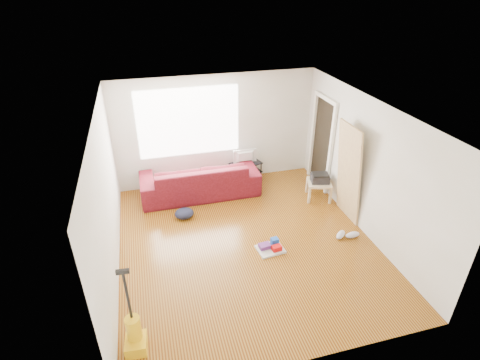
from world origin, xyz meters
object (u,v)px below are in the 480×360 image
object	(u,v)px
sofa	(201,193)
side_table	(319,184)
vacuum	(135,335)
cleaning_tray	(271,247)
backpack	(185,218)
tv_stand	(245,172)
bucket	(189,203)

from	to	relation	value
sofa	side_table	distance (m)	2.63
sofa	vacuum	distance (m)	3.98
side_table	cleaning_tray	bearing A→B (deg)	-138.49
side_table	backpack	distance (m)	2.96
tv_stand	side_table	size ratio (longest dim) A/B	1.27
tv_stand	cleaning_tray	bearing A→B (deg)	-111.46
backpack	sofa	bearing A→B (deg)	59.35
side_table	tv_stand	bearing A→B (deg)	139.88
side_table	vacuum	distance (m)	4.86
cleaning_tray	vacuum	xyz separation A→B (m)	(-2.37, -1.43, 0.19)
sofa	backpack	xyz separation A→B (m)	(-0.48, -0.87, 0.00)
tv_stand	cleaning_tray	xyz separation A→B (m)	(-0.25, -2.53, -0.20)
backpack	vacuum	world-z (taller)	vacuum
backpack	vacuum	distance (m)	3.01
tv_stand	backpack	world-z (taller)	tv_stand
tv_stand	side_table	xyz separation A→B (m)	(1.34, -1.13, 0.09)
side_table	bucket	size ratio (longest dim) A/B	2.17
cleaning_tray	tv_stand	bearing A→B (deg)	84.44
tv_stand	sofa	bearing A→B (deg)	177.62
backpack	vacuum	xyz separation A→B (m)	(-1.01, -2.82, 0.24)
tv_stand	side_table	distance (m)	1.75
cleaning_tray	backpack	xyz separation A→B (m)	(-1.36, 1.39, -0.05)
side_table	vacuum	size ratio (longest dim) A/B	0.47
tv_stand	cleaning_tray	size ratio (longest dim) A/B	1.58
sofa	bucket	size ratio (longest dim) A/B	8.98
sofa	cleaning_tray	distance (m)	2.42
sofa	cleaning_tray	world-z (taller)	sofa
bucket	cleaning_tray	bearing A→B (deg)	-58.31
side_table	cleaning_tray	world-z (taller)	side_table
sofa	tv_stand	bearing A→B (deg)	-166.47
cleaning_tray	vacuum	distance (m)	2.77
tv_stand	backpack	xyz separation A→B (m)	(-1.60, -1.14, -0.25)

